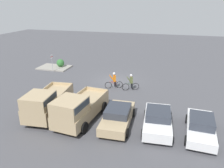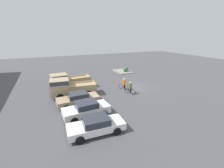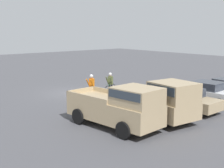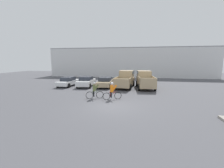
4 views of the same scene
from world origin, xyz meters
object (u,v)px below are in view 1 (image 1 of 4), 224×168
(sedan_0, at_px, (201,126))
(pickup_truck_0, at_px, (78,108))
(sedan_2, at_px, (118,116))
(cyclist_0, at_px, (114,80))
(cyclist_1, at_px, (131,82))
(pickup_truck_1, at_px, (47,102))
(shrub, at_px, (60,63))
(fire_lane_sign, at_px, (52,61))
(sedan_1, at_px, (158,120))

(sedan_0, relative_size, pickup_truck_0, 0.80)
(sedan_2, xyz_separation_m, pickup_truck_0, (2.85, 0.46, 0.47))
(sedan_2, relative_size, cyclist_0, 2.65)
(sedan_2, height_order, pickup_truck_0, pickup_truck_0)
(cyclist_1, bearing_deg, sedan_2, 93.29)
(cyclist_0, bearing_deg, sedan_0, 139.20)
(pickup_truck_1, relative_size, shrub, 5.37)
(sedan_0, height_order, shrub, sedan_0)
(sedan_2, bearing_deg, sedan_0, -177.99)
(pickup_truck_0, bearing_deg, fire_lane_sign, -52.02)
(sedan_0, xyz_separation_m, sedan_1, (2.80, 0.02, 0.07))
(sedan_0, bearing_deg, sedan_2, 2.01)
(cyclist_0, bearing_deg, sedan_1, 126.46)
(pickup_truck_0, relative_size, pickup_truck_1, 1.03)
(sedan_1, bearing_deg, sedan_0, -179.64)
(cyclist_1, xyz_separation_m, fire_lane_sign, (10.66, -3.21, 0.56))
(cyclist_0, height_order, shrub, cyclist_0)
(cyclist_1, relative_size, fire_lane_sign, 0.73)
(sedan_1, xyz_separation_m, pickup_truck_0, (5.65, 0.63, 0.43))
(pickup_truck_1, relative_size, fire_lane_sign, 2.35)
(sedan_1, xyz_separation_m, sedan_2, (2.80, 0.18, -0.04))
(sedan_0, bearing_deg, shrub, -35.59)
(sedan_1, relative_size, pickup_truck_1, 0.81)
(sedan_0, relative_size, shrub, 4.42)
(sedan_2, xyz_separation_m, cyclist_1, (0.39, -6.83, 0.14))
(sedan_0, distance_m, sedan_1, 2.80)
(sedan_0, xyz_separation_m, sedan_2, (5.60, 0.20, 0.03))
(sedan_2, relative_size, pickup_truck_0, 0.81)
(sedan_1, height_order, cyclist_1, cyclist_1)
(sedan_0, relative_size, sedan_2, 0.98)
(pickup_truck_0, distance_m, fire_lane_sign, 13.32)
(sedan_1, distance_m, cyclist_0, 8.35)
(sedan_0, relative_size, cyclist_1, 2.64)
(sedan_2, xyz_separation_m, cyclist_0, (2.16, -6.90, 0.17))
(fire_lane_sign, bearing_deg, sedan_0, 149.40)
(pickup_truck_1, distance_m, shrub, 13.55)
(sedan_0, bearing_deg, sedan_1, 0.36)
(pickup_truck_1, bearing_deg, fire_lane_sign, -61.80)
(pickup_truck_0, bearing_deg, sedan_1, -173.59)
(sedan_1, height_order, cyclist_0, cyclist_0)
(cyclist_1, bearing_deg, shrub, -26.41)
(sedan_2, relative_size, pickup_truck_1, 0.84)
(cyclist_1, bearing_deg, pickup_truck_1, 53.71)
(sedan_2, distance_m, shrub, 16.46)
(sedan_1, xyz_separation_m, shrub, (13.90, -11.97, -0.09))
(sedan_1, bearing_deg, cyclist_1, -64.37)
(sedan_2, distance_m, cyclist_1, 6.85)
(sedan_1, height_order, pickup_truck_0, pickup_truck_0)
(pickup_truck_0, bearing_deg, shrub, -56.80)
(sedan_1, xyz_separation_m, cyclist_0, (4.96, -6.72, 0.13))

